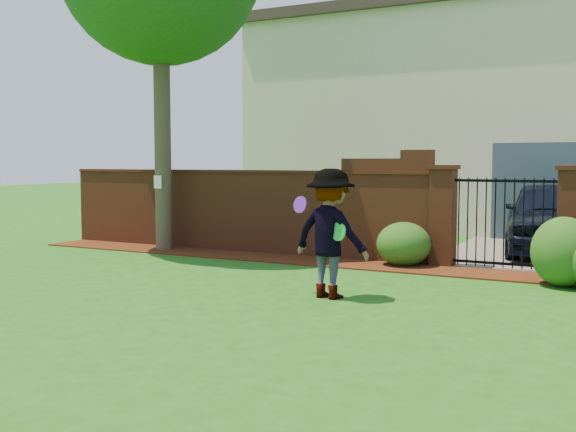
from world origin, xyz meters
The scene contains 15 objects.
ground centered at (0.00, 0.00, -0.01)m, with size 80.00×80.00×0.01m, color #1D5715.
mulch_bed centered at (-0.95, 3.34, 0.01)m, with size 11.10×1.08×0.03m, color #3C190B.
brick_wall centered at (-2.01, 4.00, 0.93)m, with size 8.70×0.31×2.16m.
pillar_left centered at (2.40, 4.00, 0.96)m, with size 0.50×0.50×1.88m.
pillar_right centered at (4.60, 4.00, 0.96)m, with size 0.50×0.50×1.88m.
iron_gate centered at (3.50, 4.00, 0.85)m, with size 1.78×0.03×1.60m.
driveway centered at (3.50, 8.00, 0.01)m, with size 3.20×8.00×0.01m, color slate.
house centered at (1.00, 12.00, 3.16)m, with size 12.40×6.40×6.30m.
car centered at (3.99, 6.68, 0.77)m, with size 1.83×4.54×1.55m, color black.
paper_notice centered at (-3.60, 3.21, 1.50)m, with size 0.20×0.01×0.28m, color white.
shrub_left centered at (1.77, 3.63, 0.41)m, with size 1.01×1.01×0.83m, color #185018.
shrub_middle centered at (4.61, 2.81, 0.55)m, with size 0.99×0.99×1.09m, color #185018.
man centered at (1.74, 0.30, 0.92)m, with size 1.19×0.69×1.84m, color gray.
frisbee_purple centered at (1.27, 0.35, 1.32)m, with size 0.25×0.25×0.02m, color #6F22D5.
frisbee_green centered at (1.96, 0.14, 0.98)m, with size 0.26×0.26×0.02m, color green.
Camera 1 is at (5.68, -8.44, 1.95)m, focal length 42.39 mm.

